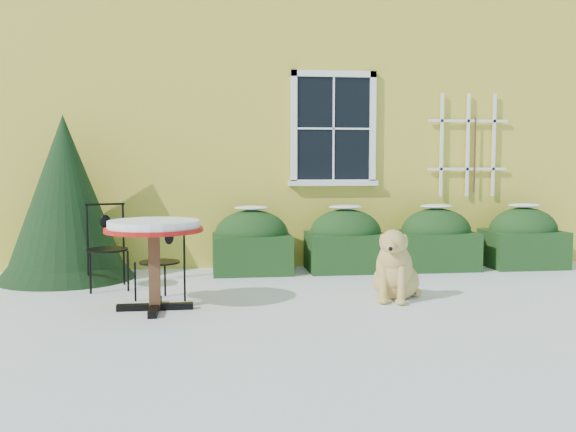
{
  "coord_description": "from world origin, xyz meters",
  "views": [
    {
      "loc": [
        -0.9,
        -6.08,
        1.5
      ],
      "look_at": [
        0.0,
        1.0,
        0.9
      ],
      "focal_mm": 40.0,
      "sensor_mm": 36.0,
      "label": 1
    }
  ],
  "objects": [
    {
      "name": "ground",
      "position": [
        0.0,
        0.0,
        0.0
      ],
      "size": [
        80.0,
        80.0,
        0.0
      ],
      "primitive_type": "plane",
      "color": "white",
      "rests_on": "ground"
    },
    {
      "name": "house",
      "position": [
        0.0,
        7.0,
        3.22
      ],
      "size": [
        12.4,
        8.4,
        6.4
      ],
      "color": "yellow",
      "rests_on": "ground"
    },
    {
      "name": "hedge_row",
      "position": [
        1.65,
        2.55,
        0.4
      ],
      "size": [
        4.95,
        0.8,
        0.91
      ],
      "color": "black",
      "rests_on": "ground"
    },
    {
      "name": "evergreen_shrub",
      "position": [
        -2.7,
        2.41,
        0.85
      ],
      "size": [
        1.74,
        1.74,
        2.1
      ],
      "rotation": [
        0.0,
        0.0,
        0.05
      ],
      "color": "black",
      "rests_on": "ground"
    },
    {
      "name": "bistro_table",
      "position": [
        -1.43,
        0.46,
        0.76
      ],
      "size": [
        0.99,
        0.99,
        0.92
      ],
      "rotation": [
        0.0,
        0.0,
        -0.19
      ],
      "color": "black",
      "rests_on": "ground"
    },
    {
      "name": "patio_chair_near",
      "position": [
        -1.39,
        0.84,
        0.46
      ],
      "size": [
        0.56,
        0.56,
        0.91
      ],
      "rotation": [
        0.0,
        0.0,
        3.79
      ],
      "color": "black",
      "rests_on": "ground"
    },
    {
      "name": "patio_chair_far",
      "position": [
        -2.08,
        1.67,
        0.5
      ],
      "size": [
        0.54,
        0.53,
        1.01
      ],
      "rotation": [
        0.0,
        0.0,
        0.23
      ],
      "color": "black",
      "rests_on": "ground"
    },
    {
      "name": "dog",
      "position": [
        1.12,
        0.61,
        0.33
      ],
      "size": [
        0.69,
        0.87,
        0.81
      ],
      "rotation": [
        0.0,
        0.0,
        -0.41
      ],
      "color": "#DAB061",
      "rests_on": "ground"
    }
  ]
}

